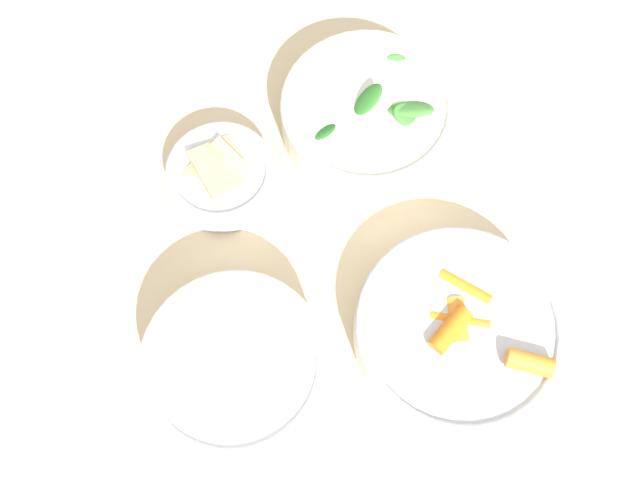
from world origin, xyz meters
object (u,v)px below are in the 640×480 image
Objects in this scene: bowl_carrots at (457,330)px; bowl_cookies at (222,176)px; bowl_beans_hotdog at (236,366)px; bowl_greens at (367,114)px.

bowl_cookies is at bearing -38.87° from bowl_carrots.
bowl_carrots is 1.16× the size of bowl_beans_hotdog.
bowl_carrots is 0.21m from bowl_beans_hotdog.
bowl_greens is at bearing -74.50° from bowl_carrots.
bowl_greens is 0.30m from bowl_beans_hotdog.
bowl_beans_hotdog reaches higher than bowl_carrots.
bowl_greens is 1.62× the size of bowl_cookies.
bowl_beans_hotdog is (0.21, 0.02, 0.00)m from bowl_carrots.
bowl_cookies is (0.16, 0.06, -0.01)m from bowl_greens.
bowl_carrots is at bearing 105.50° from bowl_greens.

